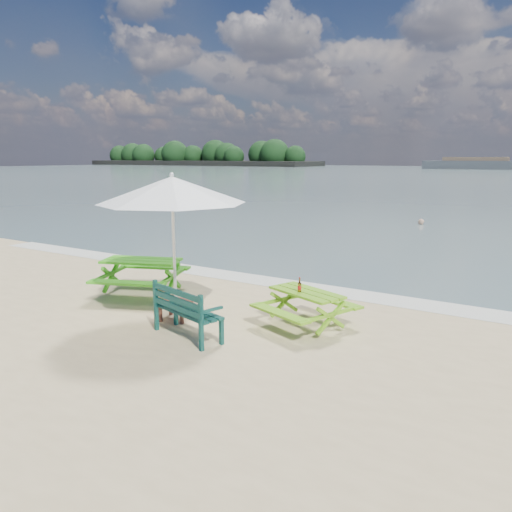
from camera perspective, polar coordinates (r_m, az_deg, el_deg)
The scene contains 9 objects.
foam_strip at distance 12.37m, azimuth 3.61°, elevation -3.24°, with size 22.00×0.90×0.01m, color silver.
island_headland at distance 186.23m, azimuth -6.49°, elevation 11.28°, with size 90.00×22.00×7.60m.
picnic_table_left at distance 11.67m, azimuth -12.90°, elevation -2.44°, with size 2.28×2.39×0.82m.
picnic_table_right at distance 9.33m, azimuth 5.76°, elevation -6.11°, with size 1.87×1.97×0.68m.
park_bench at distance 8.86m, azimuth -7.79°, elevation -7.44°, with size 1.54×0.86×0.90m.
side_table at distance 9.85m, azimuth -9.12°, elevation -6.09°, with size 0.69×0.69×0.36m.
patio_umbrella at distance 9.42m, azimuth -9.56°, elevation 7.43°, with size 3.43×3.43×2.75m.
beer_bottle at distance 9.15m, azimuth 4.99°, elevation -3.57°, with size 0.07×0.07×0.27m.
swimmer at distance 24.72m, azimuth 18.26°, elevation 2.24°, with size 0.64×0.48×1.60m.
Camera 1 is at (5.68, -5.94, 3.11)m, focal length 35.00 mm.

